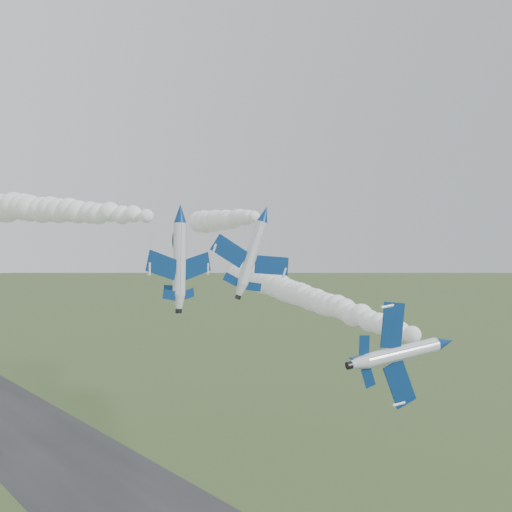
# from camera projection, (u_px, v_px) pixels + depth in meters

# --- Properties ---
(jet_lead) EXTENTS (5.94, 11.00, 9.26)m
(jet_lead) POSITION_uv_depth(u_px,v_px,m) (445.00, 343.00, 52.33)
(jet_lead) COLOR silver
(smoke_trail_jet_lead) EXTENTS (26.75, 65.15, 4.71)m
(smoke_trail_jet_lead) POSITION_uv_depth(u_px,v_px,m) (297.00, 293.00, 86.96)
(smoke_trail_jet_lead) COLOR white
(jet_pair_left) EXTENTS (11.15, 13.00, 3.25)m
(jet_pair_left) POSITION_uv_depth(u_px,v_px,m) (181.00, 213.00, 68.61)
(jet_pair_left) COLOR silver
(smoke_trail_jet_pair_left) EXTENTS (22.92, 65.13, 5.98)m
(smoke_trail_jet_pair_left) POSITION_uv_depth(u_px,v_px,m) (11.00, 207.00, 89.16)
(smoke_trail_jet_pair_left) COLOR white
(jet_pair_right) EXTENTS (10.63, 12.78, 4.36)m
(jet_pair_right) POSITION_uv_depth(u_px,v_px,m) (265.00, 214.00, 78.11)
(jet_pair_right) COLOR silver
(smoke_trail_jet_pair_right) EXTENTS (31.54, 61.72, 5.20)m
(smoke_trail_jet_pair_right) POSITION_uv_depth(u_px,v_px,m) (219.00, 220.00, 113.10)
(smoke_trail_jet_pair_right) COLOR white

